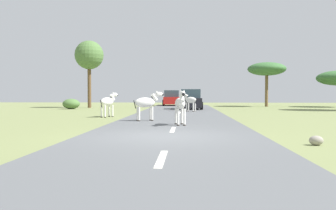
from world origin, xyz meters
TOP-DOWN VIEW (x-y plane):
  - ground_plane at (0.00, 0.00)m, footprint 90.00×90.00m
  - road at (0.24, 0.00)m, footprint 6.00×64.00m
  - lane_markings at (0.24, -1.00)m, footprint 0.16×56.00m
  - zebra_0 at (0.48, 3.96)m, footprint 0.59×1.61m
  - zebra_1 at (1.00, 16.01)m, footprint 1.30×1.09m
  - zebra_2 at (-3.95, 9.75)m, footprint 0.97×1.49m
  - zebra_3 at (-1.25, 6.35)m, footprint 1.50×0.87m
  - car_0 at (1.06, 20.18)m, footprint 2.13×4.40m
  - car_1 at (-1.01, 29.76)m, footprint 2.15×4.41m
  - tree_1 at (-8.94, 23.74)m, footprint 2.84×2.84m
  - tree_2 at (9.41, 27.94)m, footprint 4.10×4.10m
  - bush_0 at (-9.84, 20.82)m, footprint 1.56×1.41m
  - rock_0 at (4.27, -1.52)m, footprint 0.38×0.29m

SIDE VIEW (x-z plane):
  - ground_plane at x=0.00m, z-range 0.00..0.00m
  - road at x=0.24m, z-range 0.00..0.05m
  - lane_markings at x=0.24m, z-range 0.05..0.06m
  - rock_0 at x=4.27m, z-range 0.00..0.26m
  - bush_0 at x=-9.84m, z-range 0.00..0.94m
  - car_0 at x=1.06m, z-range -0.02..1.72m
  - car_1 at x=-1.01m, z-range -0.02..1.72m
  - zebra_1 at x=1.00m, z-range 0.19..1.61m
  - zebra_2 at x=-3.95m, z-range 0.15..1.67m
  - zebra_3 at x=-1.25m, z-range 0.19..1.70m
  - zebra_0 at x=0.48m, z-range 0.20..1.73m
  - tree_2 at x=9.41m, z-range 1.65..6.45m
  - tree_1 at x=-8.94m, z-range 1.84..8.51m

